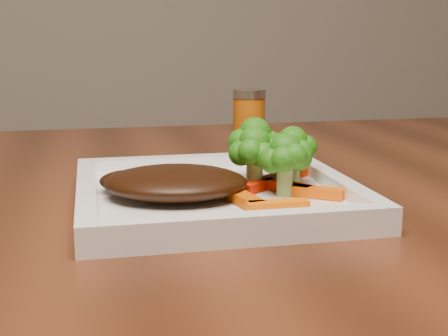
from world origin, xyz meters
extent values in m
cube|color=white|center=(-0.26, 0.00, 0.76)|extent=(0.27, 0.27, 0.01)
ellipsoid|color=black|center=(-0.30, 0.00, 0.78)|extent=(0.16, 0.14, 0.03)
cube|color=#FF6804|center=(-0.22, -0.08, 0.77)|extent=(0.06, 0.02, 0.01)
cube|color=#F25703|center=(-0.16, -0.04, 0.77)|extent=(0.05, 0.04, 0.01)
cube|color=#CD4D03|center=(-0.24, -0.05, 0.77)|extent=(0.03, 0.06, 0.01)
cube|color=red|center=(-0.16, 0.05, 0.77)|extent=(0.05, 0.04, 0.01)
cube|color=red|center=(-0.19, -0.01, 0.77)|extent=(0.04, 0.05, 0.01)
cube|color=red|center=(-0.21, 0.01, 0.77)|extent=(0.06, 0.05, 0.01)
cylinder|color=#A75009|center=(-0.16, 0.26, 0.80)|extent=(0.06, 0.06, 0.09)
camera|label=1|loc=(-0.38, -0.59, 0.92)|focal=50.00mm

